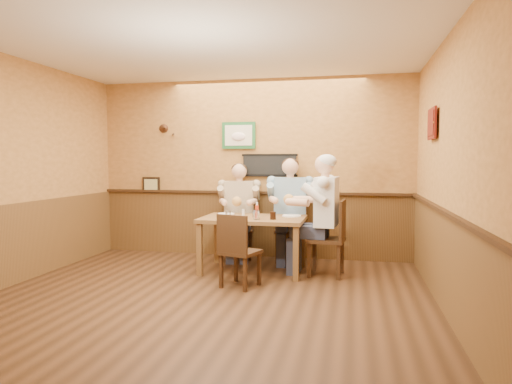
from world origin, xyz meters
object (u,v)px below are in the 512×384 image
at_px(hot_sauce_bottle, 257,211).
at_px(pepper_shaker, 254,214).
at_px(chair_back_right, 290,229).
at_px(water_glass_mid, 256,215).
at_px(chair_back_left, 239,229).
at_px(chair_right_end, 326,238).
at_px(diner_blue_polo, 290,215).
at_px(cola_tumbler, 273,216).
at_px(diner_tan_shirt, 239,216).
at_px(water_glass_left, 228,215).
at_px(salt_shaker, 243,213).
at_px(dining_table, 253,224).
at_px(chair_near_side, 240,250).
at_px(diner_white_elder, 326,222).

height_order(hot_sauce_bottle, pepper_shaker, hot_sauce_bottle).
height_order(chair_back_right, water_glass_mid, chair_back_right).
bearing_deg(water_glass_mid, chair_back_left, 115.69).
bearing_deg(hot_sauce_bottle, chair_right_end, 4.03).
bearing_deg(diner_blue_polo, chair_back_left, 171.66).
relative_size(chair_back_right, cola_tumbler, 9.52).
bearing_deg(diner_tan_shirt, chair_back_left, 0.00).
relative_size(chair_right_end, water_glass_mid, 8.12).
distance_m(diner_tan_shirt, cola_tumbler, 1.20).
distance_m(chair_back_right, water_glass_left, 1.23).
bearing_deg(chair_right_end, water_glass_left, -75.92).
bearing_deg(hot_sauce_bottle, salt_shaker, 143.93).
bearing_deg(water_glass_mid, dining_table, 112.10).
xyz_separation_m(cola_tumbler, hot_sauce_bottle, (-0.24, 0.09, 0.05)).
xyz_separation_m(chair_near_side, diner_blue_polo, (0.39, 1.53, 0.25)).
height_order(chair_back_left, chair_right_end, chair_right_end).
distance_m(chair_near_side, diner_tan_shirt, 1.63).
distance_m(water_glass_left, pepper_shaker, 0.38).
distance_m(chair_back_right, cola_tumbler, 0.98).
bearing_deg(chair_back_left, water_glass_mid, -73.61).
bearing_deg(salt_shaker, dining_table, -26.22).
bearing_deg(diner_tan_shirt, diner_blue_polo, -12.28).
bearing_deg(diner_tan_shirt, cola_tumbler, -63.24).
bearing_deg(diner_white_elder, pepper_shaker, -86.38).
xyz_separation_m(hot_sauce_bottle, pepper_shaker, (-0.06, 0.10, -0.05)).
relative_size(chair_right_end, chair_near_side, 1.13).
height_order(chair_back_left, salt_shaker, chair_back_left).
height_order(chair_near_side, diner_blue_polo, diner_blue_polo).
bearing_deg(chair_right_end, salt_shaker, -89.55).
xyz_separation_m(chair_right_end, salt_shaker, (-1.16, 0.10, 0.29)).
relative_size(cola_tumbler, hot_sauce_bottle, 0.52).
bearing_deg(chair_back_left, diner_tan_shirt, 0.00).
distance_m(chair_right_end, chair_near_side, 1.24).
bearing_deg(diner_blue_polo, chair_near_side, -109.83).
height_order(diner_white_elder, hot_sauce_bottle, diner_white_elder).
xyz_separation_m(chair_back_left, chair_back_right, (0.80, -0.04, 0.02)).
height_order(chair_right_end, water_glass_left, chair_right_end).
bearing_deg(chair_back_right, diner_tan_shirt, 171.66).
relative_size(water_glass_left, cola_tumbler, 1.05).
distance_m(dining_table, diner_white_elder, 1.00).
distance_m(chair_back_left, chair_near_side, 1.62).
relative_size(diner_tan_shirt, hot_sauce_bottle, 6.77).
bearing_deg(water_glass_left, water_glass_mid, -2.20).
bearing_deg(chair_right_end, pepper_shaker, -86.38).
relative_size(chair_back_right, chair_near_side, 1.10).
relative_size(chair_back_left, diner_white_elder, 0.65).
height_order(chair_back_left, water_glass_left, chair_back_left).
height_order(hot_sauce_bottle, salt_shaker, hot_sauce_bottle).
xyz_separation_m(chair_back_left, diner_blue_polo, (0.80, -0.04, 0.23)).
distance_m(chair_near_side, water_glass_left, 0.74).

